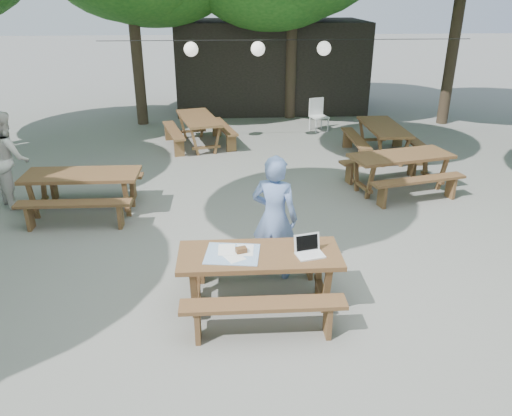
{
  "coord_description": "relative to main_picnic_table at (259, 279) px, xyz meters",
  "views": [
    {
      "loc": [
        -1.02,
        -6.45,
        3.72
      ],
      "look_at": [
        -0.64,
        -0.4,
        1.05
      ],
      "focal_mm": 35.0,
      "sensor_mm": 36.0,
      "label": 1
    }
  ],
  "objects": [
    {
      "name": "pavilion",
      "position": [
        1.14,
        11.6,
        1.01
      ],
      "size": [
        6.0,
        3.0,
        2.8
      ],
      "primitive_type": "cube",
      "color": "black",
      "rests_on": "ground"
    },
    {
      "name": "picnic_table_ne",
      "position": [
        3.04,
        3.8,
        0.0
      ],
      "size": [
        2.22,
        1.99,
        0.75
      ],
      "rotation": [
        0.0,
        0.0,
        0.24
      ],
      "color": "#50301C",
      "rests_on": "ground"
    },
    {
      "name": "picnic_table_far_e",
      "position": [
        3.37,
        6.03,
        0.0
      ],
      "size": [
        1.59,
        2.01,
        0.75
      ],
      "rotation": [
        0.0,
        0.0,
        1.58
      ],
      "color": "#50301C",
      "rests_on": "ground"
    },
    {
      "name": "woman",
      "position": [
        0.26,
        0.75,
        0.49
      ],
      "size": [
        0.76,
        0.64,
        1.76
      ],
      "primitive_type": "imported",
      "rotation": [
        0.0,
        0.0,
        2.74
      ],
      "color": "#6B87C4",
      "rests_on": "ground"
    },
    {
      "name": "ground",
      "position": [
        0.64,
        1.1,
        -0.39
      ],
      "size": [
        80.0,
        80.0,
        0.0
      ],
      "primitive_type": "plane",
      "color": "#63635E",
      "rests_on": "ground"
    },
    {
      "name": "laptop",
      "position": [
        0.6,
        -0.05,
        0.42
      ],
      "size": [
        0.38,
        0.33,
        0.24
      ],
      "rotation": [
        0.0,
        0.0,
        0.23
      ],
      "color": "white",
      "rests_on": "main_picnic_table"
    },
    {
      "name": "second_person",
      "position": [
        -4.38,
        3.61,
        0.49
      ],
      "size": [
        1.06,
        1.09,
        1.76
      ],
      "primitive_type": "imported",
      "rotation": [
        0.0,
        0.0,
        2.27
      ],
      "color": "silver",
      "rests_on": "ground"
    },
    {
      "name": "picnic_table_far_w",
      "position": [
        -1.06,
        7.18,
        0.0
      ],
      "size": [
        2.0,
        2.23,
        0.75
      ],
      "rotation": [
        0.0,
        0.0,
        1.82
      ],
      "color": "#50301C",
      "rests_on": "ground"
    },
    {
      "name": "paper_lanterns",
      "position": [
        0.46,
        7.1,
        2.02
      ],
      "size": [
        9.0,
        0.34,
        0.38
      ],
      "color": "black",
      "rests_on": "ground"
    },
    {
      "name": "main_picnic_table",
      "position": [
        0.0,
        0.0,
        0.0
      ],
      "size": [
        2.0,
        1.58,
        0.75
      ],
      "color": "#50301C",
      "rests_on": "ground"
    },
    {
      "name": "plastic_chair",
      "position": [
        2.26,
        8.45,
        -0.13
      ],
      "size": [
        0.56,
        0.56,
        0.9
      ],
      "rotation": [
        0.0,
        0.0,
        0.32
      ],
      "color": "silver",
      "rests_on": "ground"
    },
    {
      "name": "tabletop_clutter",
      "position": [
        -0.31,
        0.01,
        0.37
      ],
      "size": [
        0.72,
        0.63,
        0.08
      ],
      "color": "#3571B5",
      "rests_on": "main_picnic_table"
    },
    {
      "name": "picnic_table_nw",
      "position": [
        -2.94,
        3.08,
        0.0
      ],
      "size": [
        2.0,
        1.59,
        0.75
      ],
      "rotation": [
        0.0,
        0.0,
        -0.01
      ],
      "color": "#50301C",
      "rests_on": "ground"
    }
  ]
}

